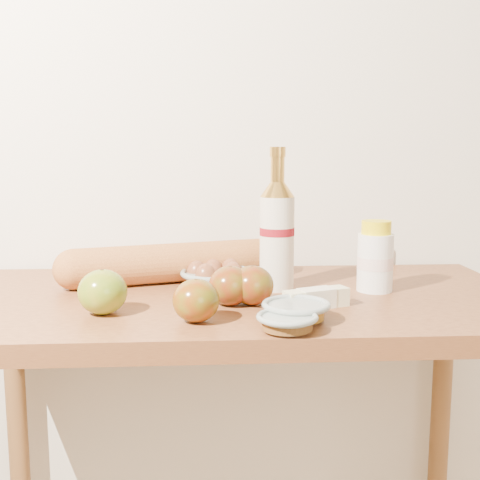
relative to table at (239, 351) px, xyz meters
name	(u,v)px	position (x,y,z in m)	size (l,w,h in m)	color
back_wall	(231,109)	(0.00, 0.33, 0.52)	(3.50, 0.02, 2.60)	silver
table	(239,351)	(0.00, 0.00, 0.00)	(1.20, 0.60, 0.90)	brown
bourbon_bottle	(277,232)	(0.08, 0.05, 0.25)	(0.09, 0.09, 0.31)	beige
cream_bottle	(375,259)	(0.29, 0.02, 0.19)	(0.10, 0.10, 0.15)	white
egg_bowl	(217,276)	(-0.04, 0.08, 0.15)	(0.20, 0.20, 0.06)	gray
baguette	(174,263)	(-0.14, 0.13, 0.17)	(0.54, 0.24, 0.09)	#C2783B
apple_yellowgreen	(103,292)	(-0.26, -0.13, 0.17)	(0.11, 0.11, 0.08)	olive
apple_redgreen_front	(196,301)	(-0.09, -0.19, 0.16)	(0.11, 0.11, 0.08)	#951308
apple_redgreen_right	(252,285)	(0.02, -0.08, 0.16)	(0.10, 0.10, 0.08)	maroon
sugar_bowl	(287,322)	(0.06, -0.26, 0.14)	(0.12, 0.12, 0.03)	gray
syrup_bowl	(296,311)	(0.09, -0.20, 0.14)	(0.16, 0.16, 0.04)	gray
butter_stick	(316,298)	(0.14, -0.11, 0.14)	(0.13, 0.08, 0.04)	beige
apple_extra	(230,286)	(-0.02, -0.08, 0.16)	(0.10, 0.10, 0.08)	maroon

